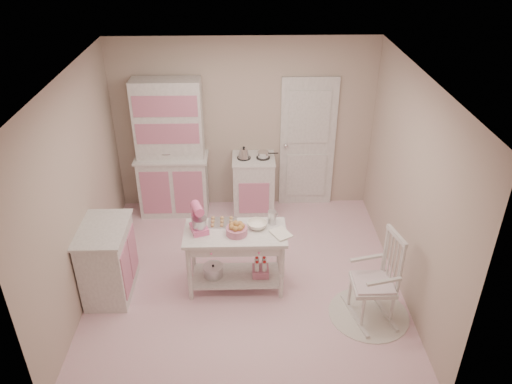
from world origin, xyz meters
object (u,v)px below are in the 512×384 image
work_table (236,259)px  bread_basket (237,231)px  stove (254,185)px  stand_mixer (198,219)px  rocking_chair (374,277)px  hutch (171,150)px  base_cabinet (108,261)px

work_table → bread_basket: bearing=-68.2°
stove → stand_mixer: bearing=-111.6°
stove → work_table: 1.74m
rocking_chair → bread_basket: bearing=147.9°
hutch → rocking_chair: 3.44m
hutch → bread_basket: size_ratio=8.32×
stand_mixer → work_table: bearing=-22.2°
base_cabinet → work_table: base_cabinet is taller
hutch → stand_mixer: (0.53, -1.75, -0.07)m
bread_basket → hutch: bearing=118.0°
rocking_chair → bread_basket: size_ratio=4.40×
rocking_chair → stand_mixer: (-1.95, 0.58, 0.42)m
stove → base_cabinet: (-1.76, -1.79, 0.00)m
stove → rocking_chair: size_ratio=0.84×
stove → rocking_chair: (1.28, -2.28, 0.09)m
stand_mixer → base_cabinet: bearing=165.2°
stove → work_table: (-0.25, -1.72, -0.06)m
rocking_chair → stand_mixer: stand_mixer is taller
stove → rocking_chair: rocking_chair is taller
stand_mixer → bread_basket: (0.44, -0.07, -0.12)m
stove → bread_basket: bearing=-97.5°
stove → base_cabinet: 2.51m
stand_mixer → bread_basket: size_ratio=1.36×
stand_mixer → bread_basket: bearing=-28.6°
base_cabinet → stove: bearing=45.4°
base_cabinet → bread_basket: base_cabinet is taller
work_table → bread_basket: (0.02, -0.05, 0.45)m
hutch → stove: (1.20, -0.05, -0.58)m
base_cabinet → bread_basket: bearing=0.7°
rocking_chair → work_table: bearing=146.4°
stove → bread_basket: (-0.23, -1.77, 0.39)m
work_table → stand_mixer: stand_mixer is taller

